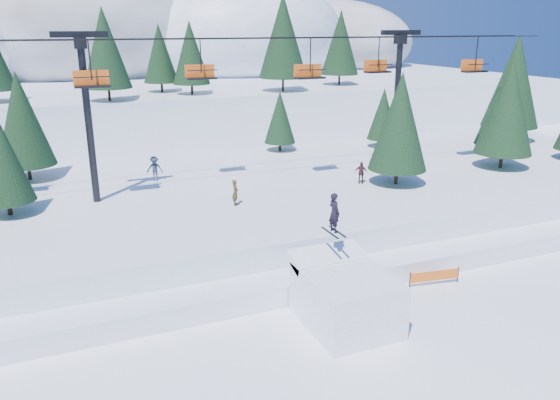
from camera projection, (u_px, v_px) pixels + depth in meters
name	position (u px, v px, depth m)	size (l,w,h in m)	color
ground	(368.00, 355.00, 22.65)	(160.00, 160.00, 0.00)	white
mid_shelf	(234.00, 203.00, 38.10)	(70.00, 22.00, 2.50)	white
berm	(291.00, 268.00, 29.52)	(70.00, 6.00, 1.10)	white
mountain_ridge	(87.00, 49.00, 82.36)	(119.00, 60.51, 26.46)	white
jump_kicker	(345.00, 296.00, 24.78)	(3.66, 4.99, 5.83)	white
chairlift	(258.00, 85.00, 36.38)	(46.00, 3.21, 10.28)	black
conifer_stand	(236.00, 118.00, 36.73)	(62.64, 17.04, 9.92)	black
distant_skiers	(228.00, 171.00, 38.39)	(35.12, 9.57, 1.78)	#4C3B1C
banner_near	(434.00, 276.00, 28.62)	(2.83, 0.48, 0.90)	black
banner_far	(484.00, 252.00, 31.66)	(2.83, 0.47, 0.90)	black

